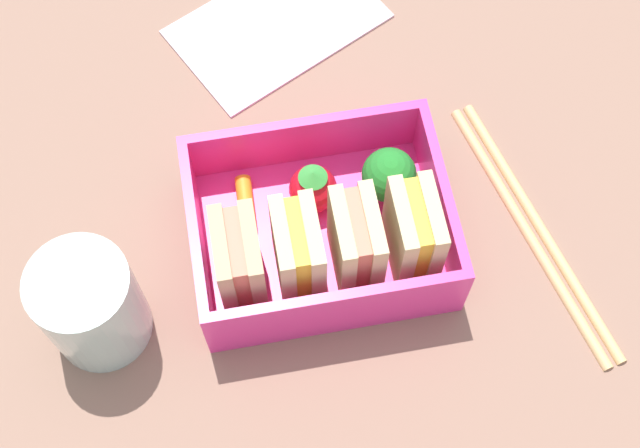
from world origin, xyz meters
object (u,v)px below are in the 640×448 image
object	(u,v)px
sandwich_left	(413,233)
sandwich_center_right	(239,261)
drinking_glass	(91,305)
chopstick_pair	(534,227)
folded_napkin	(271,24)
carrot_stick_far_left	(246,203)
sandwich_center	(298,252)
strawberry_far_left	(309,189)
sandwich_center_left	(356,242)
broccoli_floret	(389,176)

from	to	relation	value
sandwich_left	sandwich_center_right	size ratio (longest dim) A/B	1.00
sandwich_center_right	drinking_glass	world-z (taller)	sandwich_center_right
chopstick_pair	drinking_glass	bearing A→B (deg)	3.49
sandwich_left	sandwich_center_right	world-z (taller)	same
folded_napkin	carrot_stick_far_left	bearing A→B (deg)	75.44
sandwich_center	strawberry_far_left	size ratio (longest dim) A/B	1.75
sandwich_center	sandwich_center_right	xyz separation A→B (cm)	(3.41, 0.00, 0.00)
folded_napkin	chopstick_pair	bearing A→B (deg)	126.54
sandwich_left	chopstick_pair	xyz separation A→B (cm)	(-8.42, -0.77, -4.01)
chopstick_pair	folded_napkin	distance (cm)	23.49
sandwich_center	drinking_glass	world-z (taller)	sandwich_center
sandwich_center	chopstick_pair	distance (cm)	15.78
sandwich_left	folded_napkin	size ratio (longest dim) A/B	0.44
carrot_stick_far_left	chopstick_pair	size ratio (longest dim) A/B	0.18
sandwich_center_left	broccoli_floret	xyz separation A→B (cm)	(-2.94, -4.35, -0.74)
drinking_glass	folded_napkin	xyz separation A→B (cm)	(-13.38, -20.54, -3.47)
sandwich_center_left	sandwich_center	xyz separation A→B (cm)	(3.41, 0.00, 0.00)
sandwich_center_right	drinking_glass	bearing A→B (deg)	5.93
sandwich_left	strawberry_far_left	size ratio (longest dim) A/B	1.75
sandwich_center	carrot_stick_far_left	distance (cm)	6.21
sandwich_center	broccoli_floret	xyz separation A→B (cm)	(-6.36, -4.35, -0.74)
sandwich_left	chopstick_pair	bearing A→B (deg)	-174.80
drinking_glass	strawberry_far_left	bearing A→B (deg)	-157.42
drinking_glass	carrot_stick_far_left	bearing A→B (deg)	-148.32
carrot_stick_far_left	sandwich_center	bearing A→B (deg)	116.87
strawberry_far_left	sandwich_center_right	bearing A→B (deg)	44.23
sandwich_center_right	folded_napkin	xyz separation A→B (cm)	(-4.67, -19.64, -4.16)
sandwich_center	sandwich_center_right	distance (cm)	3.41
sandwich_left	sandwich_center_right	xyz separation A→B (cm)	(10.24, 0.00, 0.00)
folded_napkin	strawberry_far_left	bearing A→B (deg)	90.74
sandwich_center	strawberry_far_left	bearing A→B (deg)	-107.06
sandwich_center	carrot_stick_far_left	world-z (taller)	sandwich_center
drinking_glass	sandwich_center_left	bearing A→B (deg)	-176.67
sandwich_left	broccoli_floret	bearing A→B (deg)	-83.85
drinking_glass	folded_napkin	world-z (taller)	drinking_glass
sandwich_center_left	sandwich_center_right	world-z (taller)	same
broccoli_floret	folded_napkin	xyz separation A→B (cm)	(5.10, -15.29, -3.42)
chopstick_pair	sandwich_center_right	bearing A→B (deg)	2.35
sandwich_left	drinking_glass	distance (cm)	18.98
broccoli_floret	chopstick_pair	distance (cm)	10.13
sandwich_left	strawberry_far_left	world-z (taller)	sandwich_left
sandwich_left	drinking_glass	xyz separation A→B (cm)	(18.94, 0.90, -0.69)
sandwich_center_left	folded_napkin	bearing A→B (deg)	-83.75
strawberry_far_left	chopstick_pair	distance (cm)	14.56
broccoli_floret	drinking_glass	world-z (taller)	drinking_glass
broccoli_floret	drinking_glass	distance (cm)	19.21
drinking_glass	folded_napkin	distance (cm)	24.76
sandwich_center_right	drinking_glass	xyz separation A→B (cm)	(8.70, 0.90, -0.69)
sandwich_left	drinking_glass	world-z (taller)	sandwich_left
sandwich_left	sandwich_center_left	bearing A→B (deg)	0.00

